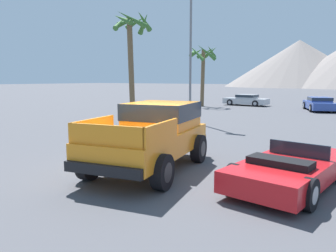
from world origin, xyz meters
TOP-DOWN VIEW (x-y plane):
  - ground_plane at (0.00, 0.00)m, footprint 320.00×320.00m
  - orange_pickup_truck at (-0.11, 0.74)m, footprint 3.03×5.18m
  - red_convertible_car at (3.72, 1.13)m, footprint 2.32×4.38m
  - parked_car_silver at (-5.90, 24.71)m, footprint 4.40×2.10m
  - parked_car_blue at (1.13, 22.68)m, footprint 3.30×4.91m
  - street_lamp_post at (-4.37, 10.50)m, footprint 0.90×0.24m
  - palm_tree_tall at (-8.72, 10.31)m, footprint 2.68×2.81m
  - palm_tree_short at (-9.10, 21.38)m, footprint 2.86×2.97m

SIDE VIEW (x-z plane):
  - ground_plane at x=0.00m, z-range 0.00..0.00m
  - red_convertible_car at x=3.72m, z-range -0.08..0.94m
  - parked_car_silver at x=-5.90m, z-range 0.01..1.12m
  - parked_car_blue at x=1.13m, z-range 0.02..1.16m
  - orange_pickup_truck at x=-0.11m, z-range 0.13..2.03m
  - palm_tree_short at x=-9.10m, z-range 1.52..7.35m
  - street_lamp_post at x=-4.37m, z-range 0.80..9.55m
  - palm_tree_tall at x=-8.72m, z-range 1.78..8.77m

